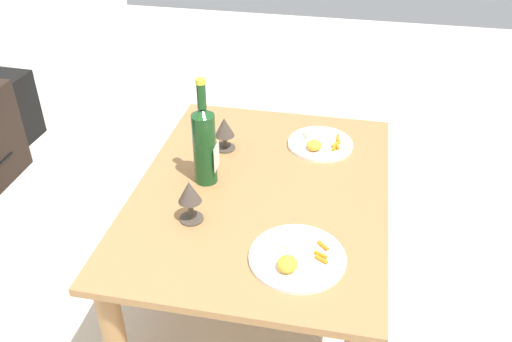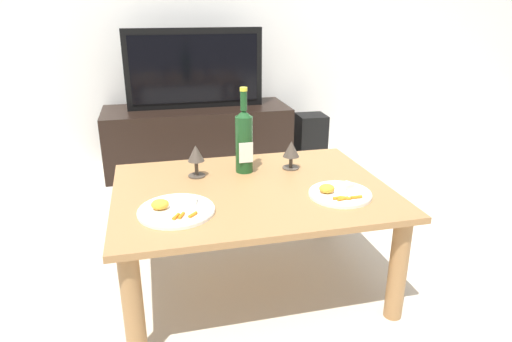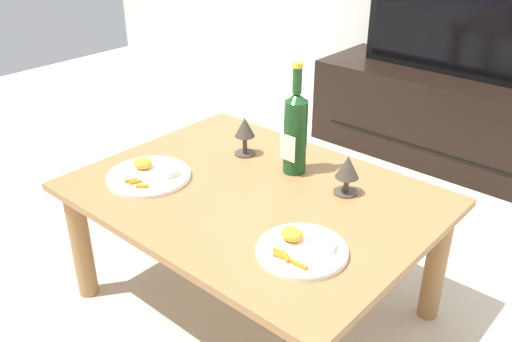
{
  "view_description": "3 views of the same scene",
  "coord_description": "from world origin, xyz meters",
  "px_view_note": "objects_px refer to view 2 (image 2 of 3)",
  "views": [
    {
      "loc": [
        -1.47,
        -0.28,
        1.53
      ],
      "look_at": [
        -0.01,
        0.02,
        0.53
      ],
      "focal_mm": 38.5,
      "sensor_mm": 36.0,
      "label": 1
    },
    {
      "loc": [
        -0.38,
        -1.65,
        1.16
      ],
      "look_at": [
        0.03,
        0.04,
        0.51
      ],
      "focal_mm": 31.4,
      "sensor_mm": 36.0,
      "label": 2
    },
    {
      "loc": [
        1.01,
        -1.14,
        1.32
      ],
      "look_at": [
        -0.01,
        0.03,
        0.51
      ],
      "focal_mm": 38.69,
      "sensor_mm": 36.0,
      "label": 3
    }
  ],
  "objects_px": {
    "tv_stand": "(198,138)",
    "tv_screen": "(195,69)",
    "dining_table": "(252,204)",
    "floor_speaker": "(311,138)",
    "wine_bottle": "(244,139)",
    "dinner_plate_right": "(339,193)",
    "dinner_plate_left": "(176,210)",
    "goblet_right": "(291,151)",
    "goblet_left": "(196,156)"
  },
  "relations": [
    {
      "from": "wine_bottle",
      "to": "dinner_plate_left",
      "type": "height_order",
      "value": "wine_bottle"
    },
    {
      "from": "tv_screen",
      "to": "wine_bottle",
      "type": "relative_size",
      "value": 2.56
    },
    {
      "from": "dining_table",
      "to": "dinner_plate_left",
      "type": "height_order",
      "value": "dinner_plate_left"
    },
    {
      "from": "dinner_plate_left",
      "to": "wine_bottle",
      "type": "bearing_deg",
      "value": 47.09
    },
    {
      "from": "tv_stand",
      "to": "wine_bottle",
      "type": "distance_m",
      "value": 1.42
    },
    {
      "from": "floor_speaker",
      "to": "dinner_plate_left",
      "type": "relative_size",
      "value": 1.32
    },
    {
      "from": "tv_stand",
      "to": "dinner_plate_left",
      "type": "xyz_separation_m",
      "value": [
        -0.28,
        -1.73,
        0.24
      ]
    },
    {
      "from": "wine_bottle",
      "to": "goblet_right",
      "type": "relative_size",
      "value": 2.92
    },
    {
      "from": "dining_table",
      "to": "floor_speaker",
      "type": "relative_size",
      "value": 3.02
    },
    {
      "from": "tv_stand",
      "to": "goblet_left",
      "type": "xyz_separation_m",
      "value": [
        -0.16,
        -1.38,
        0.32
      ]
    },
    {
      "from": "goblet_right",
      "to": "dinner_plate_right",
      "type": "distance_m",
      "value": 0.36
    },
    {
      "from": "goblet_left",
      "to": "tv_screen",
      "type": "bearing_deg",
      "value": 83.43
    },
    {
      "from": "floor_speaker",
      "to": "wine_bottle",
      "type": "xyz_separation_m",
      "value": [
        -0.82,
        -1.33,
        0.42
      ]
    },
    {
      "from": "tv_stand",
      "to": "wine_bottle",
      "type": "height_order",
      "value": "wine_bottle"
    },
    {
      "from": "tv_stand",
      "to": "dinner_plate_right",
      "type": "xyz_separation_m",
      "value": [
        0.36,
        -1.73,
        0.24
      ]
    },
    {
      "from": "floor_speaker",
      "to": "goblet_left",
      "type": "bearing_deg",
      "value": -125.3
    },
    {
      "from": "wine_bottle",
      "to": "dinner_plate_right",
      "type": "bearing_deg",
      "value": -49.71
    },
    {
      "from": "floor_speaker",
      "to": "goblet_right",
      "type": "height_order",
      "value": "goblet_right"
    },
    {
      "from": "goblet_left",
      "to": "dinner_plate_left",
      "type": "xyz_separation_m",
      "value": [
        -0.12,
        -0.34,
        -0.08
      ]
    },
    {
      "from": "dinner_plate_left",
      "to": "tv_screen",
      "type": "bearing_deg",
      "value": 80.93
    },
    {
      "from": "dinner_plate_left",
      "to": "dinner_plate_right",
      "type": "xyz_separation_m",
      "value": [
        0.63,
        -0.0,
        0.0
      ]
    },
    {
      "from": "dinner_plate_right",
      "to": "wine_bottle",
      "type": "bearing_deg",
      "value": 130.29
    },
    {
      "from": "floor_speaker",
      "to": "goblet_left",
      "type": "distance_m",
      "value": 1.73
    },
    {
      "from": "tv_stand",
      "to": "wine_bottle",
      "type": "xyz_separation_m",
      "value": [
        0.06,
        -1.37,
        0.38
      ]
    },
    {
      "from": "tv_stand",
      "to": "goblet_right",
      "type": "height_order",
      "value": "goblet_right"
    },
    {
      "from": "dinner_plate_left",
      "to": "dinner_plate_right",
      "type": "distance_m",
      "value": 0.63
    },
    {
      "from": "floor_speaker",
      "to": "goblet_left",
      "type": "xyz_separation_m",
      "value": [
        -1.03,
        -1.34,
        0.37
      ]
    },
    {
      "from": "dining_table",
      "to": "tv_screen",
      "type": "distance_m",
      "value": 1.6
    },
    {
      "from": "goblet_right",
      "to": "dinner_plate_left",
      "type": "distance_m",
      "value": 0.65
    },
    {
      "from": "floor_speaker",
      "to": "goblet_left",
      "type": "height_order",
      "value": "goblet_left"
    },
    {
      "from": "wine_bottle",
      "to": "dinner_plate_right",
      "type": "distance_m",
      "value": 0.49
    },
    {
      "from": "wine_bottle",
      "to": "floor_speaker",
      "type": "bearing_deg",
      "value": 58.28
    },
    {
      "from": "tv_screen",
      "to": "wine_bottle",
      "type": "bearing_deg",
      "value": -87.65
    },
    {
      "from": "tv_screen",
      "to": "dinner_plate_left",
      "type": "xyz_separation_m",
      "value": [
        -0.28,
        -1.72,
        -0.27
      ]
    },
    {
      "from": "wine_bottle",
      "to": "goblet_left",
      "type": "bearing_deg",
      "value": -176.88
    },
    {
      "from": "goblet_left",
      "to": "dinner_plate_right",
      "type": "xyz_separation_m",
      "value": [
        0.52,
        -0.35,
        -0.08
      ]
    },
    {
      "from": "dining_table",
      "to": "dinner_plate_right",
      "type": "relative_size",
      "value": 4.52
    },
    {
      "from": "tv_stand",
      "to": "dinner_plate_left",
      "type": "distance_m",
      "value": 1.76
    },
    {
      "from": "goblet_right",
      "to": "dining_table",
      "type": "bearing_deg",
      "value": -141.09
    },
    {
      "from": "floor_speaker",
      "to": "wine_bottle",
      "type": "height_order",
      "value": "wine_bottle"
    },
    {
      "from": "dining_table",
      "to": "tv_screen",
      "type": "xyz_separation_m",
      "value": [
        -0.04,
        1.56,
        0.35
      ]
    },
    {
      "from": "tv_screen",
      "to": "goblet_left",
      "type": "height_order",
      "value": "tv_screen"
    },
    {
      "from": "tv_stand",
      "to": "tv_screen",
      "type": "xyz_separation_m",
      "value": [
        -0.0,
        -0.0,
        0.51
      ]
    },
    {
      "from": "tv_stand",
      "to": "floor_speaker",
      "type": "xyz_separation_m",
      "value": [
        0.88,
        -0.04,
        -0.05
      ]
    },
    {
      "from": "tv_stand",
      "to": "tv_screen",
      "type": "distance_m",
      "value": 0.51
    },
    {
      "from": "tv_screen",
      "to": "goblet_left",
      "type": "distance_m",
      "value": 1.4
    },
    {
      "from": "dinner_plate_left",
      "to": "dinner_plate_right",
      "type": "relative_size",
      "value": 1.13
    },
    {
      "from": "dining_table",
      "to": "dinner_plate_right",
      "type": "distance_m",
      "value": 0.36
    },
    {
      "from": "dining_table",
      "to": "dinner_plate_left",
      "type": "relative_size",
      "value": 3.99
    },
    {
      "from": "dining_table",
      "to": "dinner_plate_right",
      "type": "height_order",
      "value": "dinner_plate_right"
    }
  ]
}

